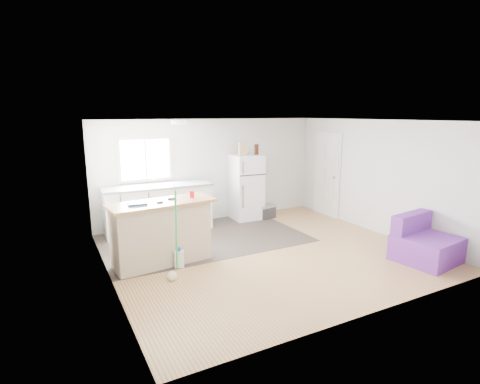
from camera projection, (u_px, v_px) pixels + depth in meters
name	position (u px, v px, depth m)	size (l,w,h in m)	color
room	(267.00, 189.00, 6.71)	(5.51, 5.01, 2.41)	olive
vinyl_zone	(204.00, 238.00, 7.71)	(4.05, 2.50, 0.00)	#2F2823
window	(145.00, 159.00, 8.09)	(1.18, 0.06, 0.98)	white
interior_door	(327.00, 175.00, 9.33)	(0.11, 0.92, 2.10)	white
ceiling_fixture	(179.00, 122.00, 6.96)	(0.30, 0.30, 0.07)	white
kitchen_cabinets	(159.00, 208.00, 8.07)	(2.32, 0.78, 1.32)	white
peninsula	(162.00, 232.00, 6.33)	(1.82, 0.85, 1.08)	tan
refrigerator	(246.00, 187.00, 9.02)	(0.71, 0.67, 1.56)	white
cooler	(266.00, 211.00, 9.18)	(0.49, 0.38, 0.33)	#2B2B2D
purple_seat	(424.00, 245.00, 6.51)	(1.06, 1.02, 0.79)	purple
cleaner_jug	(179.00, 259.00, 6.24)	(0.18, 0.15, 0.34)	white
mop	(173.00, 265.00, 5.77)	(0.27, 0.40, 1.43)	green
red_cup	(192.00, 194.00, 6.52)	(0.08, 0.08, 0.12)	red
blue_tray	(137.00, 204.00, 6.02)	(0.30, 0.22, 0.04)	#133DB3
tool_a	(172.00, 199.00, 6.39)	(0.14, 0.05, 0.03)	black
tool_b	(160.00, 202.00, 6.14)	(0.10, 0.04, 0.03)	black
cardboard_box	(243.00, 149.00, 8.72)	(0.20, 0.10, 0.30)	tan
bottle_left	(256.00, 149.00, 8.88)	(0.07, 0.07, 0.25)	#38160A
bottle_right	(257.00, 149.00, 8.95)	(0.07, 0.07, 0.25)	#38160A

